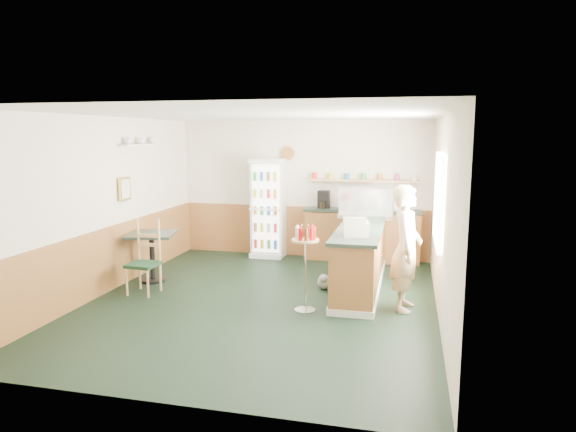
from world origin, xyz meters
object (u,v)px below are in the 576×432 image
(shopkeeper, at_px, (406,248))
(cafe_chair, at_px, (146,254))
(cash_register, at_px, (356,229))
(condiment_stand, at_px, (305,254))
(cafe_table, at_px, (152,247))
(display_case, at_px, (366,202))
(drinks_fridge, at_px, (268,208))

(shopkeeper, bearing_deg, cafe_chair, 94.45)
(cash_register, height_order, condiment_stand, cash_register)
(shopkeeper, bearing_deg, cafe_table, 86.81)
(display_case, height_order, cafe_chair, display_case)
(cafe_table, bearing_deg, display_case, 20.42)
(drinks_fridge, relative_size, cafe_table, 2.17)
(drinks_fridge, bearing_deg, cash_register, -52.13)
(condiment_stand, bearing_deg, display_case, 73.09)
(drinks_fridge, bearing_deg, display_case, -24.24)
(drinks_fridge, height_order, cafe_chair, drinks_fridge)
(drinks_fridge, xyz_separation_m, shopkeeper, (2.70, -2.62, -0.10))
(drinks_fridge, xyz_separation_m, cafe_table, (-1.40, -2.17, -0.40))
(display_case, relative_size, condiment_stand, 0.78)
(display_case, bearing_deg, shopkeeper, -67.82)
(cafe_table, bearing_deg, condiment_stand, -16.98)
(shopkeeper, height_order, cafe_table, shopkeeper)
(cash_register, bearing_deg, condiment_stand, -154.98)
(display_case, height_order, shopkeeper, shopkeeper)
(drinks_fridge, relative_size, display_case, 2.13)
(condiment_stand, distance_m, cafe_table, 2.89)
(cash_register, xyz_separation_m, cafe_chair, (-3.21, -0.14, -0.52))
(drinks_fridge, distance_m, shopkeeper, 3.76)
(drinks_fridge, bearing_deg, cafe_chair, -114.12)
(shopkeeper, bearing_deg, drinks_fridge, 48.99)
(cash_register, height_order, shopkeeper, shopkeeper)
(cafe_table, relative_size, cafe_chair, 0.79)
(condiment_stand, height_order, cafe_table, condiment_stand)
(shopkeeper, distance_m, condiment_stand, 1.40)
(drinks_fridge, xyz_separation_m, cafe_chair, (-1.21, -2.71, -0.38))
(condiment_stand, bearing_deg, cafe_table, 163.02)
(display_case, bearing_deg, condiment_stand, -106.91)
(drinks_fridge, height_order, display_case, drinks_fridge)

